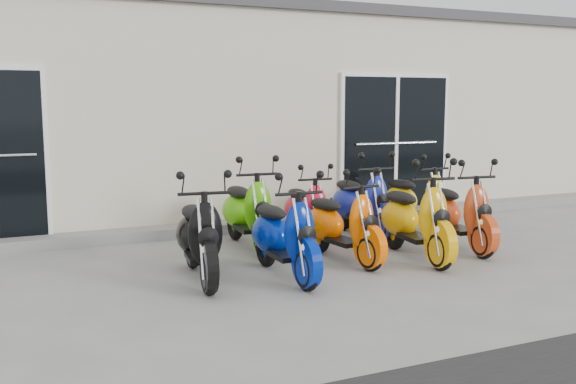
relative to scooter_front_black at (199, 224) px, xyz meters
name	(u,v)px	position (x,y,z in m)	size (l,w,h in m)	color
ground	(309,262)	(1.39, 0.24, -0.60)	(80.00, 80.00, 0.00)	gray
building	(188,116)	(1.39, 5.44, 1.00)	(14.00, 6.00, 3.20)	beige
roof_cap	(186,24)	(1.39, 5.44, 2.68)	(14.20, 6.20, 0.16)	#3F3F42
front_step	(248,225)	(1.39, 2.26, -0.53)	(14.00, 0.40, 0.15)	gray
door_left	(4,150)	(-1.81, 2.41, 0.66)	(1.07, 0.08, 2.22)	black
door_right	(395,139)	(3.99, 2.41, 0.66)	(2.02, 0.08, 2.22)	black
scooter_front_black	(199,224)	(0.00, 0.00, 0.00)	(0.59, 1.63, 1.21)	black
scooter_front_blue	(284,223)	(0.85, -0.26, -0.01)	(0.58, 1.60, 1.18)	#001C8E
scooter_front_orange_a	(342,214)	(1.75, 0.10, -0.03)	(0.56, 1.54, 1.14)	#FF6000
scooter_front_orange_b	(415,208)	(2.60, -0.14, 0.02)	(0.61, 1.68, 1.24)	#E7A606
scooter_front_red	(459,203)	(3.41, 0.07, -0.01)	(0.59, 1.61, 1.19)	#C53F16
scooter_back_green	(247,201)	(0.99, 1.21, 0.01)	(0.60, 1.66, 1.22)	#49AE09
scooter_back_red	(306,201)	(1.87, 1.31, -0.07)	(0.53, 1.46, 1.08)	red
scooter_back_blue	(361,193)	(2.67, 1.22, 0.00)	(0.60, 1.65, 1.22)	navy
scooter_back_yellow	(417,191)	(3.62, 1.26, -0.03)	(0.57, 1.57, 1.16)	yellow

